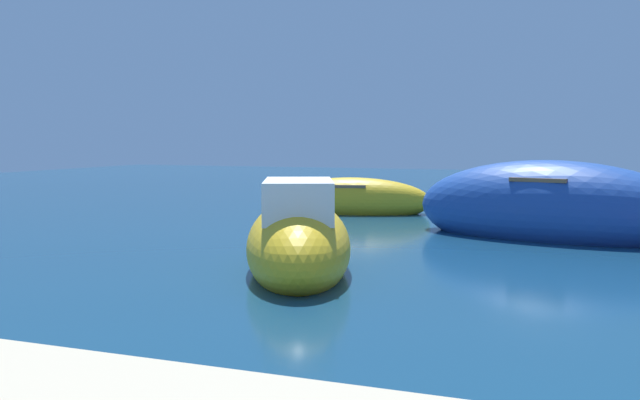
{
  "coord_description": "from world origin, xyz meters",
  "views": [
    {
      "loc": [
        -7.42,
        -6.13,
        2.08
      ],
      "look_at": [
        -13.03,
        8.86,
        0.65
      ],
      "focal_mm": 39.01,
      "sensor_mm": 36.0,
      "label": 1
    }
  ],
  "objects": [
    {
      "name": "moored_boat_3",
      "position": [
        -8.01,
        9.2,
        0.58
      ],
      "size": [
        6.06,
        3.49,
        2.09
      ],
      "rotation": [
        0.0,
        0.0,
        2.92
      ],
      "color": "#1E479E",
      "rests_on": "ground"
    },
    {
      "name": "moored_boat_6",
      "position": [
        -11.49,
        3.79,
        0.47
      ],
      "size": [
        3.08,
        4.53,
        1.78
      ],
      "rotation": [
        0.0,
        0.0,
        1.96
      ],
      "color": "gold",
      "rests_on": "ground"
    },
    {
      "name": "moored_boat_4",
      "position": [
        -13.33,
        12.1,
        0.36
      ],
      "size": [
        4.6,
        2.39,
        1.28
      ],
      "rotation": [
        0.0,
        0.0,
        3.37
      ],
      "color": "gold",
      "rests_on": "ground"
    }
  ]
}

